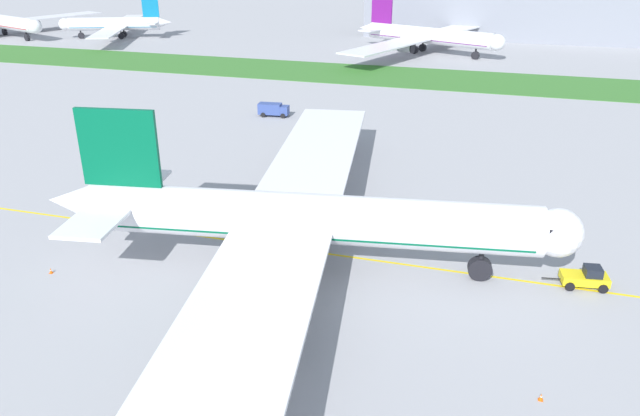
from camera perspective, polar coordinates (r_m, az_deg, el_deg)
ground_plane at (r=64.98m, az=-3.96°, el=-5.07°), size 600.00×600.00×0.00m
apron_taxi_line at (r=67.72m, az=-2.99°, el=-3.76°), size 280.00×0.36×0.01m
grass_median_strip at (r=153.56m, az=8.62°, el=11.91°), size 320.00×24.00×0.10m
airliner_foreground at (r=61.56m, az=-1.89°, el=-1.02°), size 53.93×87.32×16.13m
pushback_tug at (r=65.57m, az=23.48°, el=-5.92°), size 6.29×3.04×2.16m
ground_crew_wingwalker_port at (r=49.69m, az=-10.48°, el=-14.42°), size 0.24×0.55×1.57m
traffic_cone_near_nose at (r=68.48m, az=-23.73°, el=-5.35°), size 0.36×0.36×0.58m
traffic_cone_port_wing at (r=50.18m, az=19.85°, el=-16.19°), size 0.36×0.36×0.58m
service_truck_baggage_loader at (r=118.10m, az=-4.36°, el=9.14°), size 5.93×2.90×2.45m
parked_airliner_far_centre at (r=223.37m, az=-18.45°, el=15.89°), size 35.17×55.97×13.33m
parked_airliner_far_right at (r=186.55m, az=9.88°, el=15.49°), size 44.46×72.42×14.71m
terminal_building at (r=222.20m, az=21.91°, el=16.56°), size 129.03×20.00×18.00m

